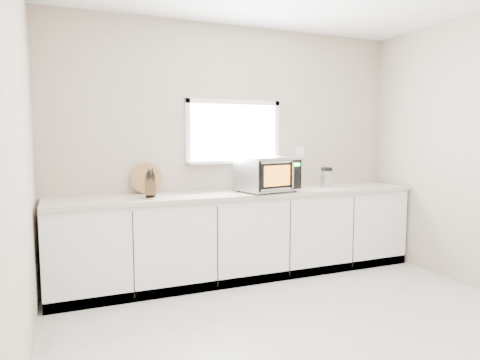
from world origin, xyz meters
TOP-DOWN VIEW (x-y plane):
  - ground at (0.00, 0.00)m, footprint 4.00×4.00m
  - back_wall at (0.00, 2.00)m, footprint 4.00×0.17m
  - cabinets at (0.00, 1.70)m, footprint 3.92×0.60m
  - countertop at (0.00, 1.69)m, footprint 3.92×0.64m
  - microwave at (0.23, 1.59)m, footprint 0.66×0.56m
  - knife_block at (-0.99, 1.64)m, footprint 0.11×0.20m
  - cutting_board at (-0.98, 1.94)m, footprint 0.31×0.07m
  - coffee_grinder at (1.04, 1.70)m, footprint 0.15×0.15m

SIDE VIEW (x-z plane):
  - ground at x=0.00m, z-range 0.00..0.00m
  - cabinets at x=0.00m, z-range 0.00..0.88m
  - countertop at x=0.00m, z-range 0.88..0.92m
  - coffee_grinder at x=1.04m, z-range 0.92..1.15m
  - knife_block at x=-0.99m, z-range 0.90..1.18m
  - cutting_board at x=-0.98m, z-range 0.92..1.23m
  - microwave at x=0.23m, z-range 0.93..1.30m
  - back_wall at x=0.00m, z-range 0.01..2.71m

